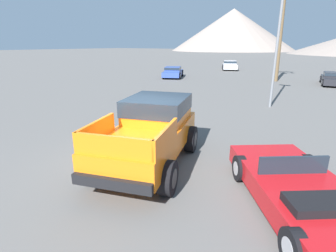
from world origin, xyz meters
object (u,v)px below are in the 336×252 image
orange_pickup_truck (152,128)px  parked_car_dark (334,78)px  red_convertible_car (303,195)px  parked_car_silver (230,65)px  palm_tree_tall (284,7)px  parked_car_blue (173,72)px  street_lamp_post (281,15)px

orange_pickup_truck → parked_car_dark: (3.39, 21.25, -0.49)m
red_convertible_car → parked_car_silver: parked_car_silver is taller
red_convertible_car → parked_car_dark: parked_car_dark is taller
parked_car_dark → palm_tree_tall: size_ratio=0.52×
parked_car_silver → parked_car_dark: 15.03m
red_convertible_car → palm_tree_tall: bearing=67.5°
palm_tree_tall → parked_car_blue: bearing=-163.0°
parked_car_blue → red_convertible_car: bearing=-75.6°
orange_pickup_truck → parked_car_blue: (-10.99, 17.66, -0.47)m
orange_pickup_truck → parked_car_silver: bearing=89.0°
orange_pickup_truck → parked_car_blue: 20.81m
parked_car_blue → street_lamp_post: street_lamp_post is taller
orange_pickup_truck → parked_car_dark: 21.53m
parked_car_blue → palm_tree_tall: size_ratio=0.51×
orange_pickup_truck → street_lamp_post: bearing=64.7°
red_convertible_car → parked_car_blue: (-15.18, 17.91, 0.16)m
orange_pickup_truck → parked_car_blue: size_ratio=1.12×
orange_pickup_truck → street_lamp_post: 10.19m
orange_pickup_truck → parked_car_dark: bearing=62.3°
parked_car_silver → street_lamp_post: (10.44, -19.85, 4.19)m
parked_car_dark → parked_car_blue: 14.82m
parked_car_dark → palm_tree_tall: 7.63m
parked_car_dark → parked_car_blue: size_ratio=1.03×
parked_car_dark → parked_car_blue: parked_car_blue is taller
parked_car_silver → parked_car_blue: parked_car_silver is taller
red_convertible_car → parked_car_silver: bearing=77.3°
red_convertible_car → parked_car_silver: (-13.52, 29.51, 0.21)m
street_lamp_post → parked_car_dark: bearing=79.1°
parked_car_silver → street_lamp_post: bearing=-87.4°
orange_pickup_truck → red_convertible_car: (4.19, -0.25, -0.63)m
parked_car_blue → orange_pickup_truck: bearing=-84.0°
parked_car_silver → parked_car_dark: parked_car_silver is taller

